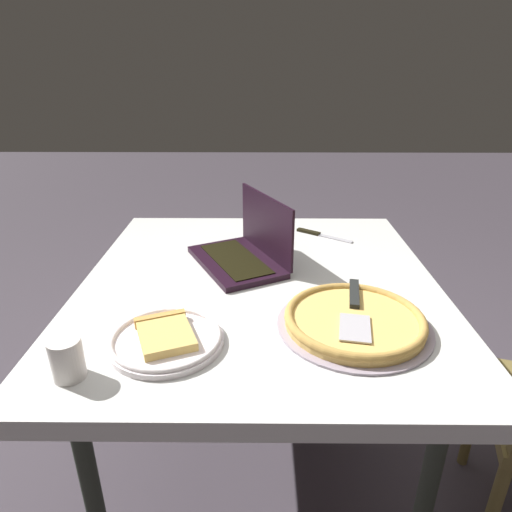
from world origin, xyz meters
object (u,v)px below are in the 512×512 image
(table_knife, at_px, (318,234))
(drink_cup, at_px, (65,358))
(laptop, at_px, (245,249))
(dining_table, at_px, (258,299))
(pizza_tray, at_px, (353,320))
(pizza_plate, at_px, (164,338))

(table_knife, bearing_deg, drink_cup, -36.80)
(laptop, relative_size, drink_cup, 4.43)
(dining_table, distance_m, laptop, 0.17)
(pizza_tray, distance_m, drink_cup, 0.64)
(pizza_tray, height_order, drink_cup, drink_cup)
(table_knife, bearing_deg, laptop, -47.15)
(dining_table, relative_size, pizza_plate, 4.27)
(dining_table, xyz_separation_m, table_knife, (-0.37, 0.22, 0.06))
(pizza_tray, bearing_deg, table_knife, -178.87)
(pizza_tray, height_order, table_knife, pizza_tray)
(pizza_tray, xyz_separation_m, drink_cup, (0.19, -0.61, 0.03))
(dining_table, distance_m, pizza_tray, 0.34)
(laptop, xyz_separation_m, table_knife, (-0.24, 0.26, -0.04))
(dining_table, relative_size, laptop, 2.85)
(pizza_tray, bearing_deg, drink_cup, -72.70)
(table_knife, relative_size, drink_cup, 2.17)
(laptop, bearing_deg, table_knife, 132.85)
(drink_cup, bearing_deg, dining_table, 138.46)
(table_knife, bearing_deg, pizza_plate, -32.00)
(pizza_plate, relative_size, table_knife, 1.36)
(laptop, bearing_deg, dining_table, 19.11)
(pizza_tray, bearing_deg, dining_table, -136.81)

